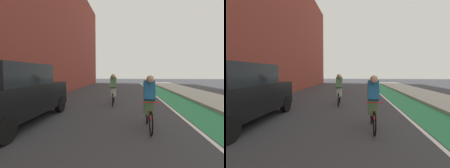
# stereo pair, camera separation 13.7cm
# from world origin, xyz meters

# --- Properties ---
(ground_plane) EXTENTS (72.31, 72.31, 0.00)m
(ground_plane) POSITION_xyz_m (0.00, 12.43, 0.00)
(ground_plane) COLOR #38383D
(bike_lane_paint) EXTENTS (1.60, 32.87, 0.00)m
(bike_lane_paint) POSITION_xyz_m (3.45, 14.43, 0.00)
(bike_lane_paint) COLOR #2D8451
(bike_lane_paint) RESTS_ON ground
(lane_divider_stripe) EXTENTS (0.12, 32.87, 0.00)m
(lane_divider_stripe) POSITION_xyz_m (2.55, 14.43, 0.00)
(lane_divider_stripe) COLOR white
(lane_divider_stripe) RESTS_ON ground
(sidewalk_right) EXTENTS (2.81, 32.87, 0.14)m
(sidewalk_right) POSITION_xyz_m (5.66, 14.43, 0.07)
(sidewalk_right) COLOR #A8A59E
(sidewalk_right) RESTS_ON ground
(building_facade_left) EXTENTS (3.00, 32.87, 10.76)m
(building_facade_left) POSITION_xyz_m (-6.05, 14.43, 5.38)
(building_facade_left) COLOR brown
(building_facade_left) RESTS_ON ground
(parked_suv_black) EXTENTS (1.88, 4.27, 1.98)m
(parked_suv_black) POSITION_xyz_m (-3.20, 9.89, 1.01)
(parked_suv_black) COLOR black
(parked_suv_black) RESTS_ON ground
(cyclist_mid) EXTENTS (0.48, 1.71, 1.61)m
(cyclist_mid) POSITION_xyz_m (1.13, 9.76, 0.81)
(cyclist_mid) COLOR black
(cyclist_mid) RESTS_ON ground
(cyclist_trailing) EXTENTS (0.48, 1.72, 1.62)m
(cyclist_trailing) POSITION_xyz_m (-0.24, 13.40, 0.81)
(cyclist_trailing) COLOR black
(cyclist_trailing) RESTS_ON ground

